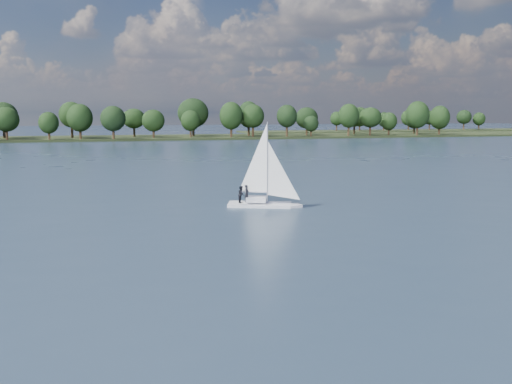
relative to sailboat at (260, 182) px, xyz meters
The scene contains 5 objects.
ground 58.84m from the sailboat, 86.17° to the left, with size 700.00×700.00×0.00m, color #233342.
far_shore 170.71m from the sailboat, 88.68° to the left, with size 660.00×40.00×1.50m, color black.
far_shore_back 273.28m from the sailboat, 53.14° to the left, with size 220.00×30.00×1.40m, color black.
sailboat is the anchor object (origin of this frame).
treeline 167.68m from the sailboat, 94.59° to the left, with size 562.25×73.42×17.30m.
Camera 1 is at (-20.94, -17.72, 10.26)m, focal length 40.00 mm.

